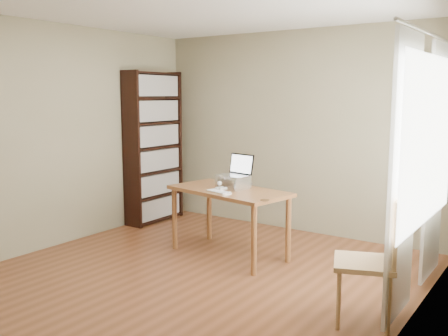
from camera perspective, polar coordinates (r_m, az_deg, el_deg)
room at (r=4.66m, az=-3.98°, el=2.46°), size 4.04×4.54×2.64m
bookshelf at (r=7.05m, az=-8.03°, el=2.36°), size 0.30×0.90×2.10m
curtains at (r=4.56m, az=21.61°, el=0.10°), size 0.03×1.90×2.25m
desk at (r=5.51m, az=0.58°, el=-3.49°), size 1.44×0.90×0.75m
laptop_stand at (r=5.54m, az=1.05°, el=-1.47°), size 0.32×0.25×0.13m
laptop at (r=5.57m, az=1.39°, el=-0.27°), size 0.38×0.34×0.24m
keyboard at (r=5.30m, az=-0.64°, el=-2.72°), size 0.31×0.19×0.02m
coaster at (r=4.93m, az=4.69°, el=-3.68°), size 0.09×0.09×0.01m
cat at (r=5.57m, az=1.13°, el=-1.54°), size 0.26×0.49×0.17m
chair at (r=4.05m, az=16.82°, el=-9.63°), size 0.59×0.58×1.02m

